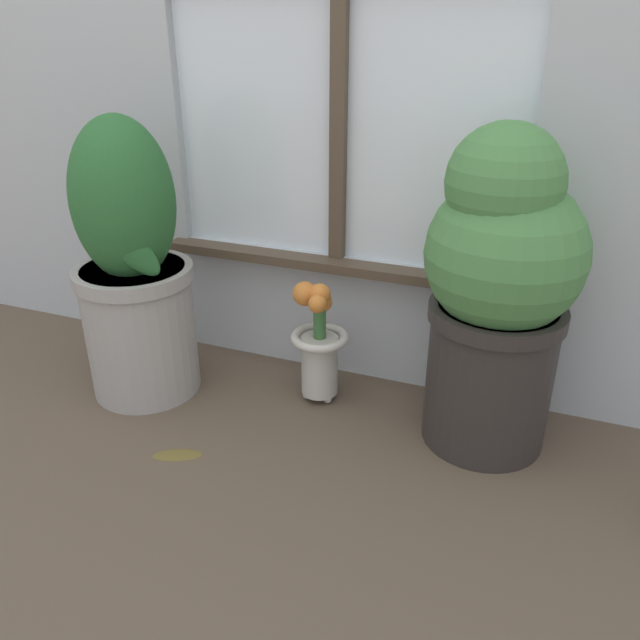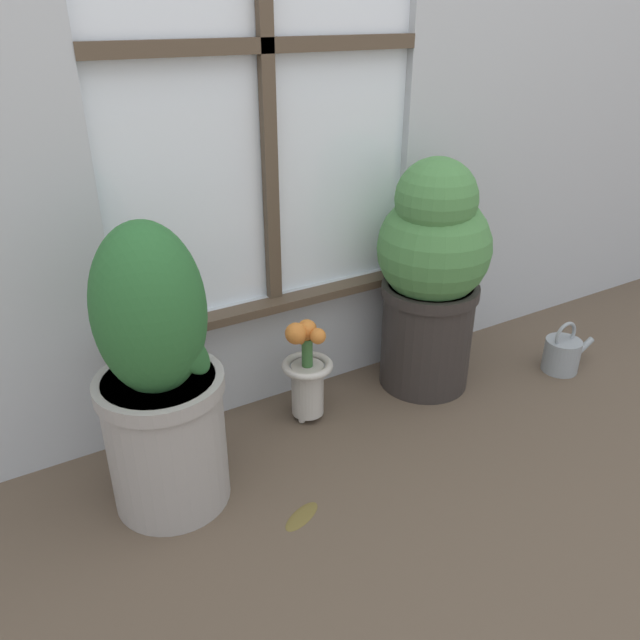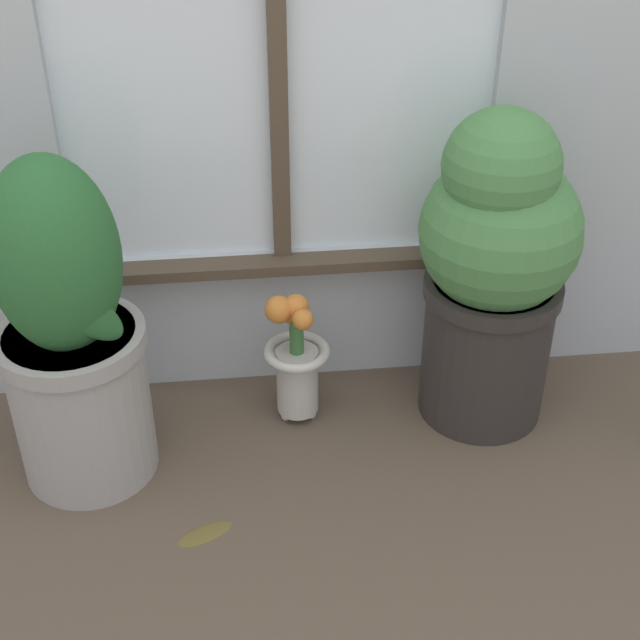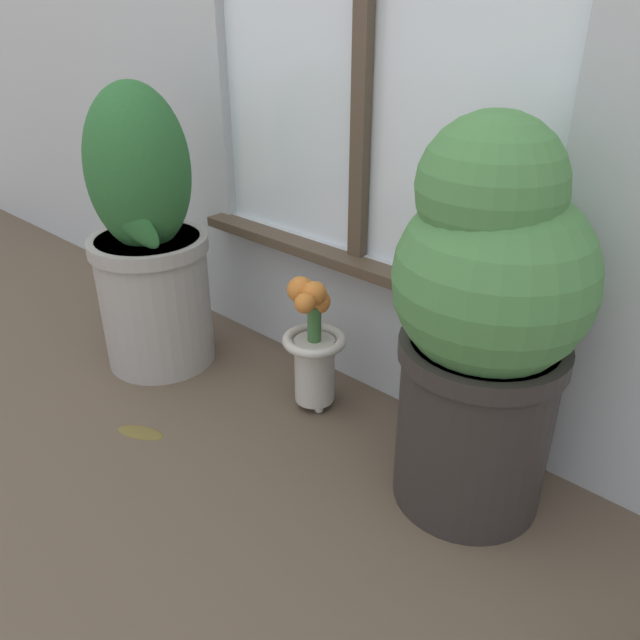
{
  "view_description": "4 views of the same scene",
  "coord_description": "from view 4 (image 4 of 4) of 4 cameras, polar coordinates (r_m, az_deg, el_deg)",
  "views": [
    {
      "loc": [
        0.51,
        -0.82,
        0.86
      ],
      "look_at": [
        0.03,
        0.4,
        0.23
      ],
      "focal_mm": 35.0,
      "sensor_mm": 36.0,
      "label": 1
    },
    {
      "loc": [
        -0.71,
        -0.85,
        1.05
      ],
      "look_at": [
        0.05,
        0.42,
        0.31
      ],
      "focal_mm": 35.0,
      "sensor_mm": 36.0,
      "label": 2
    },
    {
      "loc": [
        -0.1,
        -1.09,
        1.27
      ],
      "look_at": [
        0.06,
        0.36,
        0.29
      ],
      "focal_mm": 50.0,
      "sensor_mm": 36.0,
      "label": 3
    },
    {
      "loc": [
        0.83,
        -0.44,
        0.84
      ],
      "look_at": [
        0.06,
        0.4,
        0.24
      ],
      "focal_mm": 35.0,
      "sensor_mm": 36.0,
      "label": 4
    }
  ],
  "objects": [
    {
      "name": "flower_vase",
      "position": [
        1.37,
        -0.62,
        -2.36
      ],
      "size": [
        0.14,
        0.14,
        0.31
      ],
      "color": "#BCB7AD",
      "rests_on": "ground_plane"
    },
    {
      "name": "ground_plane",
      "position": [
        1.26,
        -14.99,
        -15.49
      ],
      "size": [
        10.0,
        10.0,
        0.0
      ],
      "primitive_type": "plane",
      "color": "brown"
    },
    {
      "name": "potted_plant_left",
      "position": [
        1.55,
        -15.46,
        6.89
      ],
      "size": [
        0.28,
        0.28,
        0.69
      ],
      "color": "#9E9993",
      "rests_on": "ground_plane"
    },
    {
      "name": "potted_plant_right",
      "position": [
        1.06,
        14.84,
        0.01
      ],
      "size": [
        0.32,
        0.32,
        0.7
      ],
      "color": "#2D2826",
      "rests_on": "ground_plane"
    },
    {
      "name": "fallen_leaf",
      "position": [
        1.42,
        -16.1,
        -9.74
      ],
      "size": [
        0.12,
        0.09,
        0.01
      ],
      "color": "brown",
      "rests_on": "ground_plane"
    }
  ]
}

